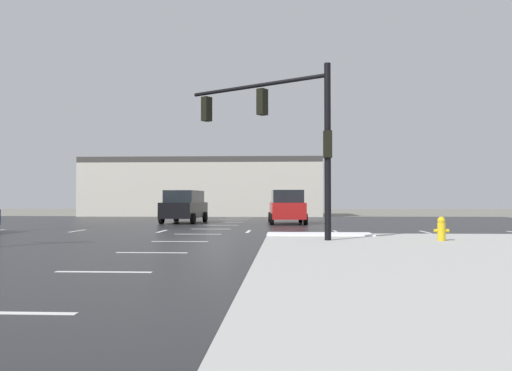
{
  "coord_description": "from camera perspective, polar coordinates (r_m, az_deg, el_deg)",
  "views": [
    {
      "loc": [
        3.7,
        -24.93,
        1.5
      ],
      "look_at": [
        1.89,
        8.62,
        2.35
      ],
      "focal_mm": 38.2,
      "sensor_mm": 36.0,
      "label": 1
    }
  ],
  "objects": [
    {
      "name": "fire_hydrant",
      "position": [
        18.94,
        18.84,
        -4.3
      ],
      "size": [
        0.48,
        0.26,
        0.79
      ],
      "color": "gold",
      "rests_on": "sidewalk_corner"
    },
    {
      "name": "lane_markings",
      "position": [
        23.73,
        -2.96,
        -5.02
      ],
      "size": [
        36.15,
        36.15,
        0.01
      ],
      "color": "silver",
      "rests_on": "road_asphalt"
    },
    {
      "name": "road_asphalt",
      "position": [
        25.25,
        -5.36,
        -4.83
      ],
      "size": [
        44.0,
        44.0,
        0.02
      ],
      "primitive_type": "cube",
      "color": "#232326",
      "rests_on": "ground_plane"
    },
    {
      "name": "strip_building_background",
      "position": [
        50.12,
        -5.36,
        -0.22
      ],
      "size": [
        21.0,
        8.0,
        5.14
      ],
      "color": "beige",
      "rests_on": "ground_plane"
    },
    {
      "name": "snow_strip_curbside",
      "position": [
        21.01,
        6.66,
        -5.08
      ],
      "size": [
        4.0,
        1.6,
        0.06
      ],
      "primitive_type": "cube",
      "color": "white",
      "rests_on": "sidewalk_corner"
    },
    {
      "name": "suv_black",
      "position": [
        34.56,
        -7.52,
        -2.12
      ],
      "size": [
        2.45,
        4.94,
        2.03
      ],
      "rotation": [
        0.0,
        0.0,
        1.5
      ],
      "color": "black",
      "rests_on": "road_asphalt"
    },
    {
      "name": "ground_plane",
      "position": [
        25.25,
        -5.36,
        -4.86
      ],
      "size": [
        120.0,
        120.0,
        0.0
      ],
      "primitive_type": "plane",
      "color": "slate"
    },
    {
      "name": "suv_red",
      "position": [
        33.18,
        3.26,
        -2.16
      ],
      "size": [
        2.4,
        4.93,
        2.03
      ],
      "rotation": [
        0.0,
        0.0,
        1.63
      ],
      "color": "#B21919",
      "rests_on": "road_asphalt"
    },
    {
      "name": "traffic_signal_mast",
      "position": [
        19.31,
        3.08,
        6.4
      ],
      "size": [
        5.17,
        3.45,
        5.93
      ],
      "rotation": [
        0.0,
        0.0,
        2.57
      ],
      "color": "black",
      "rests_on": "sidewalk_corner"
    }
  ]
}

